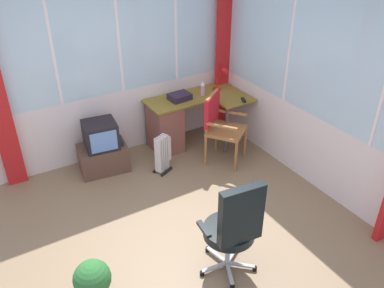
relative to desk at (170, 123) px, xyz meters
The scene contains 14 objects.
ground 2.06m from the desk, 119.31° to the right, with size 5.26×5.11×0.06m, color #82694D.
north_window_panel 1.41m from the desk, 161.32° to the left, with size 4.26×0.07×2.71m.
east_window_panel 2.31m from the desk, 56.19° to the right, with size 0.07×4.11×2.71m.
curtain_corner 1.39m from the desk, 10.99° to the left, with size 0.24×0.07×2.61m, color red.
desk is the anchor object (origin of this frame).
desk_lamp 1.06m from the desk, ahead, with size 0.23×0.20×0.35m.
tv_remote 1.11m from the desk, 28.10° to the right, with size 0.04×0.15×0.02m, color black.
spray_bottle 0.69m from the desk, ahead, with size 0.06×0.06×0.22m.
paper_tray 0.42m from the desk, ahead, with size 0.30×0.23×0.09m, color #2B1E32.
wooden_armchair 0.77m from the desk, 55.05° to the right, with size 0.67×0.67×0.99m.
office_chair 2.53m from the desk, 104.48° to the right, with size 0.61×0.58×1.11m.
tv_on_stand 1.07m from the desk, behind, with size 0.69×0.51×0.72m.
space_heater 0.63m from the desk, 127.41° to the right, with size 0.29×0.25×0.54m.
potted_plant 2.79m from the desk, 132.91° to the right, with size 0.35×0.35×0.44m.
Camera 1 is at (-1.42, -2.90, 3.17)m, focal length 37.78 mm.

